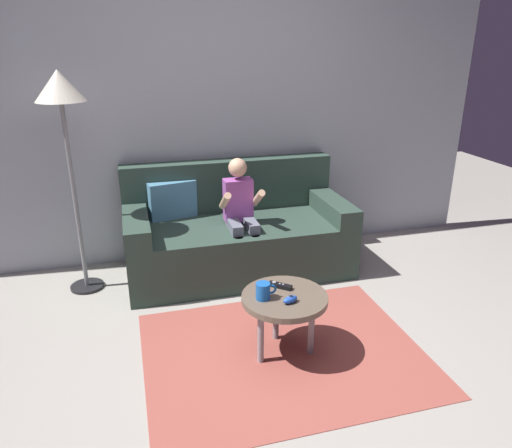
# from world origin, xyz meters

# --- Properties ---
(ground_plane) EXTENTS (9.51, 9.51, 0.00)m
(ground_plane) POSITION_xyz_m (0.00, 0.00, 0.00)
(ground_plane) COLOR #9E998E
(wall_back) EXTENTS (4.75, 0.05, 2.50)m
(wall_back) POSITION_xyz_m (0.00, 1.89, 1.25)
(wall_back) COLOR #999EA8
(wall_back) RESTS_ON ground
(couch) EXTENTS (1.70, 0.80, 0.83)m
(couch) POSITION_xyz_m (0.14, 1.50, 0.29)
(couch) COLOR #2D4238
(couch) RESTS_ON ground
(person_seated_on_couch) EXTENTS (0.30, 0.36, 0.92)m
(person_seated_on_couch) POSITION_xyz_m (0.15, 1.32, 0.53)
(person_seated_on_couch) COLOR slate
(person_seated_on_couch) RESTS_ON ground
(coffee_table) EXTENTS (0.49, 0.49, 0.38)m
(coffee_table) POSITION_xyz_m (0.15, 0.32, 0.34)
(coffee_table) COLOR brown
(coffee_table) RESTS_ON ground
(area_rug) EXTENTS (1.61, 1.27, 0.01)m
(area_rug) POSITION_xyz_m (0.15, 0.32, 0.00)
(area_rug) COLOR #9E4C42
(area_rug) RESTS_ON ground
(game_remote_black_near_edge) EXTENTS (0.13, 0.12, 0.03)m
(game_remote_black_near_edge) POSITION_xyz_m (0.16, 0.41, 0.40)
(game_remote_black_near_edge) COLOR black
(game_remote_black_near_edge) RESTS_ON coffee_table
(nunchuk_blue) EXTENTS (0.10, 0.07, 0.05)m
(nunchuk_blue) POSITION_xyz_m (0.16, 0.24, 0.40)
(nunchuk_blue) COLOR blue
(nunchuk_blue) RESTS_ON coffee_table
(coffee_mug) EXTENTS (0.12, 0.08, 0.09)m
(coffee_mug) POSITION_xyz_m (0.03, 0.32, 0.43)
(coffee_mug) COLOR #1959B2
(coffee_mug) RESTS_ON coffee_table
(floor_lamp) EXTENTS (0.32, 0.32, 1.55)m
(floor_lamp) POSITION_xyz_m (-1.00, 1.47, 1.34)
(floor_lamp) COLOR black
(floor_lamp) RESTS_ON ground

